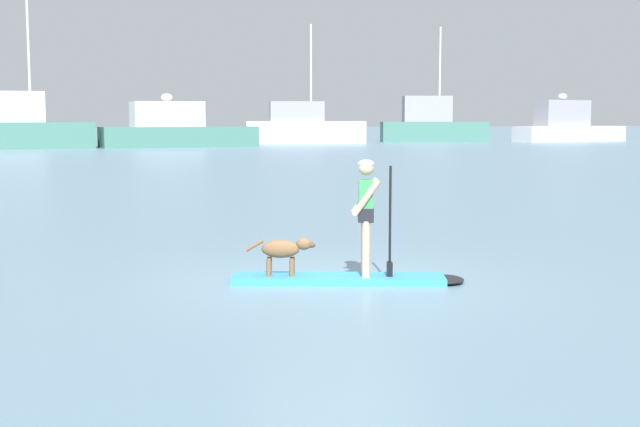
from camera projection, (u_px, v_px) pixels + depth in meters
name	position (u px, v px, depth m)	size (l,w,h in m)	color
ground_plane	(338.00, 282.00, 12.59)	(400.00, 400.00, 0.00)	slate
paddleboard	(354.00, 279.00, 12.58)	(3.40, 1.58, 0.10)	#338CD8
person_paddler	(367.00, 209.00, 12.46)	(0.67, 0.57, 1.68)	tan
dog	(284.00, 250.00, 12.56)	(0.99, 0.39, 0.56)	brown
moored_boat_starboard	(21.00, 127.00, 66.50)	(10.58, 4.20, 12.39)	#3F7266
moored_boat_port	(176.00, 130.00, 69.98)	(12.80, 5.09, 4.28)	#3F7266
moored_boat_center	(303.00, 127.00, 80.35)	(11.29, 4.43, 10.89)	silver
moored_boat_far_starboard	(432.00, 125.00, 85.00)	(10.70, 5.01, 11.12)	#3F7266
moored_boat_outer	(567.00, 126.00, 86.63)	(12.68, 5.44, 4.73)	silver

